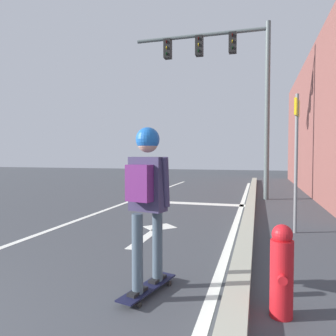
% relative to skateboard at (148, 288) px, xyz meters
% --- Properties ---
extents(lane_line_center, '(0.12, 20.00, 0.01)m').
position_rel_skateboard_xyz_m(lane_line_center, '(-2.72, 3.46, -0.06)').
color(lane_line_center, white).
rests_on(lane_line_center, ground).
extents(lane_line_curbside, '(0.12, 20.00, 0.01)m').
position_rel_skateboard_xyz_m(lane_line_curbside, '(0.65, 3.46, -0.06)').
color(lane_line_curbside, white).
rests_on(lane_line_curbside, ground).
extents(stop_bar, '(3.52, 0.40, 0.01)m').
position_rel_skateboard_xyz_m(stop_bar, '(-0.96, 6.09, -0.06)').
color(stop_bar, white).
rests_on(stop_bar, ground).
extents(lane_arrow_stem, '(0.16, 1.40, 0.01)m').
position_rel_skateboard_xyz_m(lane_arrow_stem, '(-0.79, 2.07, -0.06)').
color(lane_arrow_stem, white).
rests_on(lane_arrow_stem, ground).
extents(lane_arrow_head, '(0.71, 0.71, 0.01)m').
position_rel_skateboard_xyz_m(lane_arrow_head, '(-0.79, 2.92, -0.06)').
color(lane_arrow_head, white).
rests_on(lane_arrow_head, ground).
extents(curb_strip, '(0.24, 24.00, 0.14)m').
position_rel_skateboard_xyz_m(curb_strip, '(0.90, 3.46, 0.00)').
color(curb_strip, '#A3A491').
rests_on(curb_strip, ground).
extents(skateboard, '(0.39, 0.86, 0.08)m').
position_rel_skateboard_xyz_m(skateboard, '(0.00, 0.00, 0.00)').
color(skateboard, black).
rests_on(skateboard, ground).
extents(skater, '(0.44, 0.61, 1.64)m').
position_rel_skateboard_xyz_m(skater, '(-0.00, -0.02, 1.05)').
color(skater, '#40505E').
rests_on(skater, skateboard).
extents(traffic_signal_mast, '(4.48, 0.34, 5.65)m').
position_rel_skateboard_xyz_m(traffic_signal_mast, '(0.08, 7.59, 4.11)').
color(traffic_signal_mast, '#505B5C').
rests_on(traffic_signal_mast, ground).
extents(street_sign_post, '(0.14, 0.44, 2.54)m').
position_rel_skateboard_xyz_m(street_sign_post, '(1.75, 3.16, 1.58)').
color(street_sign_post, slate).
rests_on(street_sign_post, ground).
extents(fire_hydrant, '(0.20, 0.30, 0.83)m').
position_rel_skateboard_xyz_m(fire_hydrant, '(1.29, -0.11, 0.35)').
color(fire_hydrant, red).
rests_on(fire_hydrant, ground).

